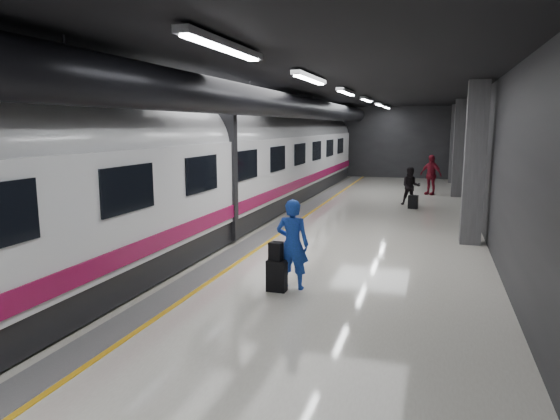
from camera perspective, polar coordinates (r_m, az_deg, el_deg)
The scene contains 9 objects.
ground at distance 13.63m, azimuth 1.83°, elevation -4.34°, with size 40.00×40.00×0.00m, color silver.
platform_hall at distance 14.23m, azimuth 1.83°, elevation 10.62°, with size 10.02×40.02×4.51m.
train at distance 14.49m, azimuth -10.64°, elevation 4.63°, with size 3.05×38.00×4.05m.
traveler_main at distance 10.09m, azimuth 1.43°, elevation -3.93°, with size 0.67×0.44×1.84m, color blue.
suitcase_main at distance 10.07m, azimuth -0.37°, elevation -7.51°, with size 0.39×0.25×0.64m, color black.
shoulder_bag at distance 9.93m, azimuth -0.50°, elevation -4.77°, with size 0.27×0.14×0.36m, color black.
traveler_far_a at distance 21.46m, azimuth 14.72°, elevation 2.63°, with size 0.78×0.61×1.60m, color black.
traveler_far_b at distance 25.10m, azimuth 16.84°, elevation 3.88°, with size 1.13×0.47×1.92m, color maroon.
suitcase_far at distance 20.69m, azimuth 14.96°, elevation 0.90°, with size 0.37×0.24×0.54m, color black.
Camera 1 is at (3.52, -12.75, 3.28)m, focal length 32.00 mm.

